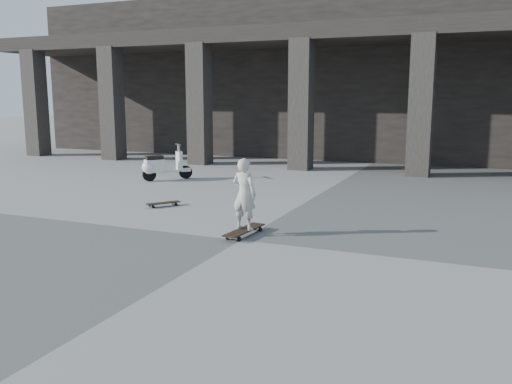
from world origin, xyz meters
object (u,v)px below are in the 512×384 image
at_px(longboard, 244,231).
at_px(child, 244,194).
at_px(skateboard_spare, 163,203).
at_px(scooter, 159,166).

height_order(longboard, child, child).
bearing_deg(skateboard_spare, scooter, 70.14).
bearing_deg(child, scooter, -36.85).
relative_size(longboard, skateboard_spare, 1.54).
relative_size(child, scooter, 1.03).
relative_size(longboard, scooter, 0.91).
relative_size(skateboard_spare, scooter, 0.59).
bearing_deg(longboard, child, -160.49).
height_order(skateboard_spare, child, child).
bearing_deg(child, longboard, -68.11).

